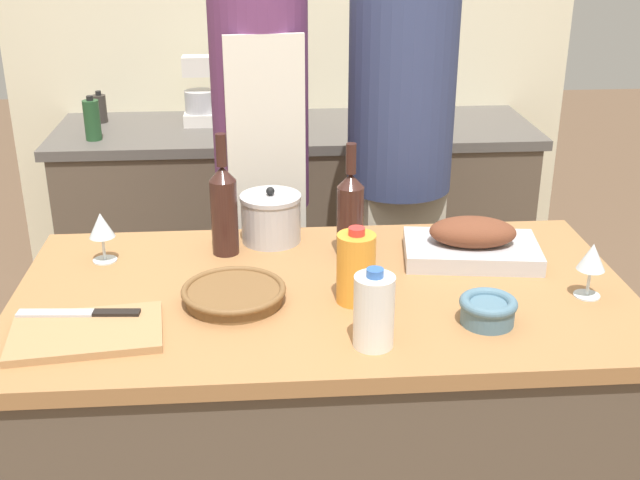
# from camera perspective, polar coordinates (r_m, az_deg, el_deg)

# --- Properties ---
(kitchen_island) EXTENTS (1.52, 0.82, 0.86)m
(kitchen_island) POSITION_cam_1_polar(r_m,az_deg,el_deg) (2.22, 0.24, -13.48)
(kitchen_island) COLOR brown
(kitchen_island) RESTS_ON ground_plane
(back_counter) EXTENTS (1.99, 0.60, 0.88)m
(back_counter) POSITION_cam_1_polar(r_m,az_deg,el_deg) (3.51, -1.65, 1.11)
(back_counter) COLOR brown
(back_counter) RESTS_ON ground_plane
(back_wall) EXTENTS (2.49, 0.10, 2.55)m
(back_wall) POSITION_cam_1_polar(r_m,az_deg,el_deg) (3.64, -2.08, 15.48)
(back_wall) COLOR beige
(back_wall) RESTS_ON ground_plane
(roasting_pan) EXTENTS (0.38, 0.27, 0.12)m
(roasting_pan) POSITION_cam_1_polar(r_m,az_deg,el_deg) (2.18, 10.74, -0.23)
(roasting_pan) COLOR #BCBCC1
(roasting_pan) RESTS_ON kitchen_island
(wicker_basket) EXTENTS (0.25, 0.25, 0.04)m
(wicker_basket) POSITION_cam_1_polar(r_m,az_deg,el_deg) (1.93, -6.14, -3.82)
(wicker_basket) COLOR brown
(wicker_basket) RESTS_ON kitchen_island
(cutting_board) EXTENTS (0.35, 0.25, 0.02)m
(cutting_board) POSITION_cam_1_polar(r_m,az_deg,el_deg) (1.85, -16.27, -6.35)
(cutting_board) COLOR #AD7F51
(cutting_board) RESTS_ON kitchen_island
(stock_pot) EXTENTS (0.17, 0.17, 0.16)m
(stock_pot) POSITION_cam_1_polar(r_m,az_deg,el_deg) (2.25, -3.51, 1.58)
(stock_pot) COLOR #B7B7BC
(stock_pot) RESTS_ON kitchen_island
(mixing_bowl) EXTENTS (0.13, 0.13, 0.06)m
(mixing_bowl) POSITION_cam_1_polar(r_m,az_deg,el_deg) (1.86, 11.85, -4.85)
(mixing_bowl) COLOR slate
(mixing_bowl) RESTS_ON kitchen_island
(juice_jug) EXTENTS (0.09, 0.09, 0.19)m
(juice_jug) POSITION_cam_1_polar(r_m,az_deg,el_deg) (1.90, 2.58, -1.98)
(juice_jug) COLOR orange
(juice_jug) RESTS_ON kitchen_island
(milk_jug) EXTENTS (0.09, 0.09, 0.18)m
(milk_jug) POSITION_cam_1_polar(r_m,az_deg,el_deg) (1.71, 3.85, -5.04)
(milk_jug) COLOR white
(milk_jug) RESTS_ON kitchen_island
(wine_bottle_green) EXTENTS (0.07, 0.07, 0.31)m
(wine_bottle_green) POSITION_cam_1_polar(r_m,az_deg,el_deg) (2.14, 2.17, 2.01)
(wine_bottle_green) COLOR #381E19
(wine_bottle_green) RESTS_ON kitchen_island
(wine_bottle_dark) EXTENTS (0.07, 0.07, 0.34)m
(wine_bottle_dark) POSITION_cam_1_polar(r_m,az_deg,el_deg) (2.16, -6.84, 2.31)
(wine_bottle_dark) COLOR #381E19
(wine_bottle_dark) RESTS_ON kitchen_island
(wine_glass_left) EXTENTS (0.07, 0.07, 0.14)m
(wine_glass_left) POSITION_cam_1_polar(r_m,az_deg,el_deg) (2.18, -15.29, 0.89)
(wine_glass_left) COLOR silver
(wine_glass_left) RESTS_ON kitchen_island
(wine_glass_right) EXTENTS (0.07, 0.07, 0.14)m
(wine_glass_right) POSITION_cam_1_polar(r_m,az_deg,el_deg) (2.02, 18.77, -1.28)
(wine_glass_right) COLOR silver
(wine_glass_right) RESTS_ON kitchen_island
(knife_chef) EXTENTS (0.28, 0.05, 0.01)m
(knife_chef) POSITION_cam_1_polar(r_m,az_deg,el_deg) (1.91, -16.49, -5.00)
(knife_chef) COLOR #B7B7BC
(knife_chef) RESTS_ON cutting_board
(stand_mixer) EXTENTS (0.18, 0.14, 0.28)m
(stand_mixer) POSITION_cam_1_polar(r_m,az_deg,el_deg) (3.41, -8.14, 10.09)
(stand_mixer) COLOR silver
(stand_mixer) RESTS_ON back_counter
(condiment_bottle_tall) EXTENTS (0.06, 0.06, 0.17)m
(condiment_bottle_tall) POSITION_cam_1_polar(r_m,az_deg,el_deg) (3.27, -15.90, 8.22)
(condiment_bottle_tall) COLOR #234C28
(condiment_bottle_tall) RESTS_ON back_counter
(condiment_bottle_short) EXTENTS (0.06, 0.06, 0.13)m
(condiment_bottle_short) POSITION_cam_1_polar(r_m,az_deg,el_deg) (3.54, -15.39, 9.01)
(condiment_bottle_short) COLOR #332D28
(condiment_bottle_short) RESTS_ON back_counter
(condiment_bottle_extra) EXTENTS (0.06, 0.06, 0.20)m
(condiment_bottle_extra) POSITION_cam_1_polar(r_m,az_deg,el_deg) (3.39, -3.19, 9.78)
(condiment_bottle_extra) COLOR #332D28
(condiment_bottle_extra) RESTS_ON back_counter
(person_cook_aproned) EXTENTS (0.31, 0.32, 1.69)m
(person_cook_aproned) POSITION_cam_1_polar(r_m,az_deg,el_deg) (2.66, -4.14, 5.32)
(person_cook_aproned) COLOR beige
(person_cook_aproned) RESTS_ON ground_plane
(person_cook_guest) EXTENTS (0.35, 0.35, 1.76)m
(person_cook_guest) POSITION_cam_1_polar(r_m,az_deg,el_deg) (2.72, 5.67, 6.39)
(person_cook_guest) COLOR beige
(person_cook_guest) RESTS_ON ground_plane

